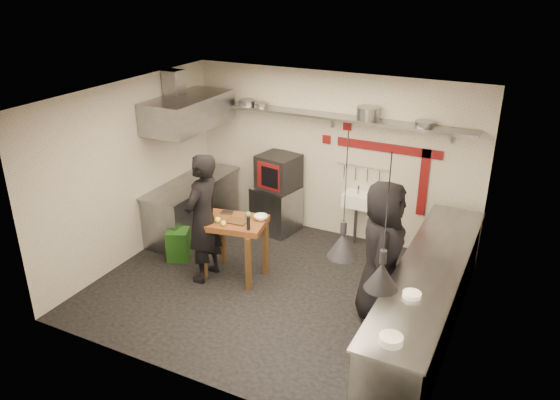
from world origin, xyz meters
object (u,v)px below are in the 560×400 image
at_px(combi_oven, 279,171).
at_px(prep_table, 235,248).
at_px(oven_stand, 276,209).
at_px(chef_right, 382,251).
at_px(chef_left, 203,218).
at_px(green_bin, 178,244).

bearing_deg(combi_oven, prep_table, -74.91).
height_order(oven_stand, combi_oven, combi_oven).
bearing_deg(combi_oven, chef_right, -25.38).
bearing_deg(chef_left, chef_right, 94.44).
bearing_deg(green_bin, prep_table, -1.91).
distance_m(green_bin, prep_table, 1.09).
bearing_deg(oven_stand, combi_oven, 77.67).
bearing_deg(prep_table, oven_stand, 83.96).
relative_size(green_bin, chef_right, 0.26).
distance_m(combi_oven, chef_right, 2.92).
bearing_deg(chef_left, green_bin, -112.41).
bearing_deg(oven_stand, prep_table, -74.09).
height_order(green_bin, chef_right, chef_right).
distance_m(chef_left, chef_right, 2.60).
height_order(combi_oven, chef_left, chef_left).
bearing_deg(chef_right, oven_stand, 43.47).
height_order(combi_oven, chef_right, chef_right).
distance_m(combi_oven, prep_table, 1.83).
height_order(oven_stand, chef_right, chef_right).
bearing_deg(combi_oven, chef_left, -86.19).
height_order(combi_oven, prep_table, combi_oven).
relative_size(combi_oven, chef_right, 0.33).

